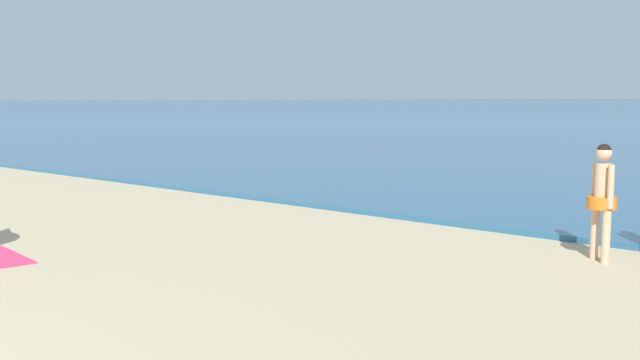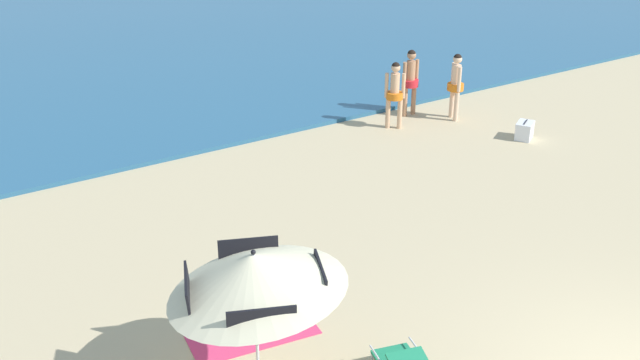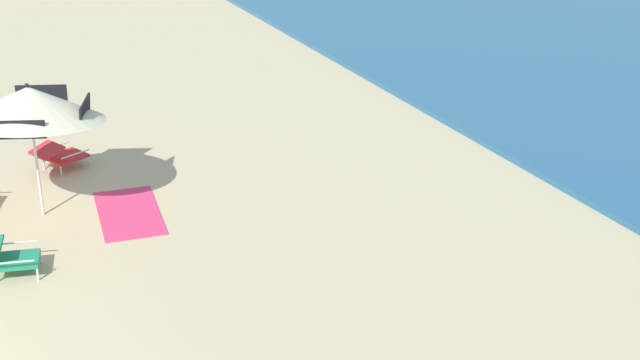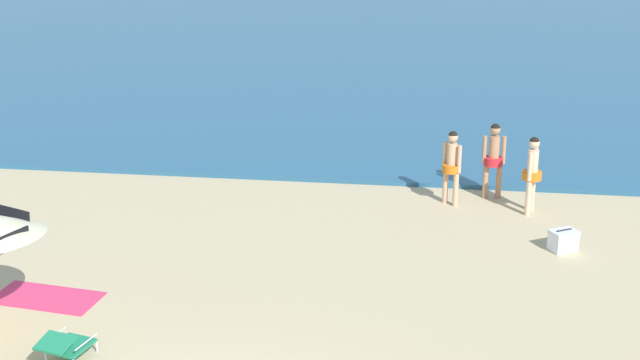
% 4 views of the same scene
% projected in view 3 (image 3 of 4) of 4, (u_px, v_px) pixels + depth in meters
% --- Properties ---
extents(beach_umbrella_striped_main, '(3.08, 3.08, 2.15)m').
position_uv_depth(beach_umbrella_striped_main, '(29.00, 104.00, 13.39)').
color(beach_umbrella_striped_main, silver).
rests_on(beach_umbrella_striped_main, ground).
extents(lounge_chair_under_umbrella, '(0.82, 0.99, 0.49)m').
position_uv_depth(lounge_chair_under_umbrella, '(59.00, 154.00, 15.57)').
color(lounge_chair_under_umbrella, red).
rests_on(lounge_chair_under_umbrella, ground).
extents(lounge_chair_beside_umbrella, '(0.73, 0.95, 0.49)m').
position_uv_depth(lounge_chair_beside_umbrella, '(6.00, 256.00, 12.31)').
color(lounge_chair_beside_umbrella, '#1E7F56').
rests_on(lounge_chair_beside_umbrella, ground).
extents(beach_towel, '(1.91, 1.14, 0.01)m').
position_uv_depth(beach_towel, '(129.00, 213.00, 14.14)').
color(beach_towel, '#DB3866').
rests_on(beach_towel, ground).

